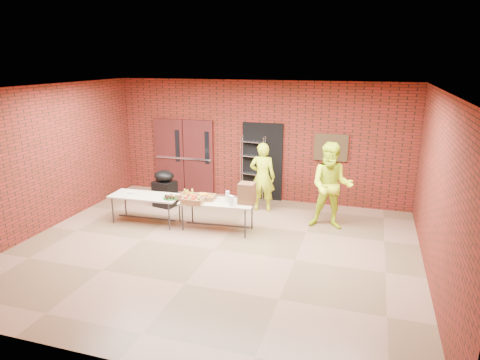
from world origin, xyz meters
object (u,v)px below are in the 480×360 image
Objects in this scene: volunteer_man at (331,186)px; wire_rack at (253,168)px; table_right at (217,204)px; volunteer_woman at (262,177)px; covered_grill at (165,188)px; coffee_dispenser at (247,193)px; table_left at (145,197)px.

wire_rack is at bearing 146.48° from volunteer_man.
volunteer_woman is (0.64, 1.55, 0.26)m from table_right.
volunteer_woman reaches higher than covered_grill.
table_right is at bearing -174.25° from coffee_dispenser.
table_right is at bearing -85.15° from wire_rack.
table_left is 1.75m from table_right.
table_left is 1.72× the size of covered_grill.
wire_rack is 1.03× the size of table_right.
volunteer_woman is at bearing 32.31° from table_left.
volunteer_woman reaches higher than coffee_dispenser.
volunteer_man reaches higher than volunteer_woman.
table_right is 2.58m from volunteer_man.
table_right is 1.77× the size of covered_grill.
wire_rack is 3.83× the size of coffee_dispenser.
volunteer_man is (2.40, 0.89, 0.37)m from table_right.
wire_rack is 1.06× the size of table_left.
coffee_dispenser is at bearing -68.46° from wire_rack.
volunteer_man is (4.26, -0.22, 0.51)m from covered_grill.
wire_rack reaches higher than coffee_dispenser.
coffee_dispenser is 1.48m from volunteer_woman.
table_right is 3.70× the size of coffee_dispenser.
covered_grill is (-2.03, -1.21, -0.40)m from wire_rack.
table_right is at bearing 61.83° from volunteer_woman.
wire_rack is at bearing 42.60° from covered_grill.
volunteer_woman reaches higher than table_right.
table_left is at bearing -119.76° from wire_rack.
coffee_dispenser is at bearing -10.45° from covered_grill.
covered_grill is at bearing 144.26° from table_right.
table_left is 1.19m from covered_grill.
covered_grill is 0.49× the size of volunteer_man.
wire_rack is 2.65m from volunteer_man.
table_right reaches higher than table_left.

